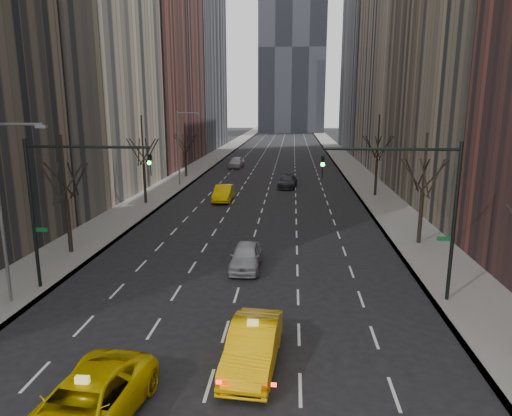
# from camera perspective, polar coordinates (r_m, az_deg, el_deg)

# --- Properties ---
(sidewalk_left) EXTENTS (4.50, 320.00, 0.15)m
(sidewalk_left) POSITION_cam_1_polar(r_m,az_deg,el_deg) (82.33, -6.03, 5.82)
(sidewalk_left) COLOR slate
(sidewalk_left) RESTS_ON ground
(sidewalk_right) EXTENTS (4.50, 320.00, 0.15)m
(sidewalk_right) POSITION_cam_1_polar(r_m,az_deg,el_deg) (81.48, 11.25, 5.57)
(sidewalk_right) COLOR slate
(sidewalk_right) RESTS_ON ground
(bld_left_far) EXTENTS (14.00, 28.00, 44.00)m
(bld_left_far) POSITION_cam_1_polar(r_m,az_deg,el_deg) (81.07, -13.87, 20.98)
(bld_left_far) COLOR brown
(bld_left_far) RESTS_ON ground
(bld_left_deep) EXTENTS (14.00, 30.00, 60.00)m
(bld_left_deep) POSITION_cam_1_polar(r_m,az_deg,el_deg) (110.96, -8.87, 23.01)
(bld_left_deep) COLOR slate
(bld_left_deep) RESTS_ON ground
(bld_right_far) EXTENTS (14.00, 28.00, 50.00)m
(bld_right_far) POSITION_cam_1_polar(r_m,az_deg,el_deg) (78.16, 19.99, 23.18)
(bld_right_far) COLOR tan
(bld_right_far) RESTS_ON ground
(bld_right_deep) EXTENTS (14.00, 30.00, 58.00)m
(bld_right_deep) POSITION_cam_1_polar(r_m,az_deg,el_deg) (108.71, 15.61, 22.40)
(bld_right_deep) COLOR slate
(bld_right_deep) RESTS_ON ground
(tree_lw_b) EXTENTS (3.36, 3.50, 7.82)m
(tree_lw_b) POSITION_cam_1_polar(r_m,az_deg,el_deg) (32.57, -22.61, 0.95)
(tree_lw_b) COLOR black
(tree_lw_b) RESTS_ON ground
(tree_lw_c) EXTENTS (3.36, 3.50, 8.74)m
(tree_lw_c) POSITION_cam_1_polar(r_m,az_deg,el_deg) (47.12, -13.86, 5.29)
(tree_lw_c) COLOR black
(tree_lw_c) RESTS_ON ground
(tree_lw_d) EXTENTS (3.36, 3.50, 7.36)m
(tree_lw_d) POSITION_cam_1_polar(r_m,az_deg,el_deg) (64.40, -8.81, 6.97)
(tree_lw_d) COLOR black
(tree_lw_d) RESTS_ON ground
(tree_rw_b) EXTENTS (3.36, 3.50, 7.82)m
(tree_rw_b) POSITION_cam_1_polar(r_m,az_deg,el_deg) (34.17, 20.08, 1.67)
(tree_rw_b) COLOR black
(tree_rw_b) RESTS_ON ground
(tree_rw_c) EXTENTS (3.36, 3.50, 8.74)m
(tree_rw_c) POSITION_cam_1_polar(r_m,az_deg,el_deg) (51.50, 14.89, 5.83)
(tree_rw_c) COLOR black
(tree_rw_c) RESTS_ON ground
(traffic_mast_left) EXTENTS (6.69, 0.39, 8.00)m
(traffic_mast_left) POSITION_cam_1_polar(r_m,az_deg,el_deg) (25.70, -23.19, 2.02)
(traffic_mast_left) COLOR black
(traffic_mast_left) RESTS_ON ground
(traffic_mast_right) EXTENTS (6.69, 0.39, 8.00)m
(traffic_mast_right) POSITION_cam_1_polar(r_m,az_deg,el_deg) (23.61, 19.92, 1.42)
(traffic_mast_right) COLOR black
(traffic_mast_right) RESTS_ON ground
(streetlight_near) EXTENTS (2.83, 0.22, 9.00)m
(streetlight_near) POSITION_cam_1_polar(r_m,az_deg,el_deg) (24.87, -28.86, 1.45)
(streetlight_near) COLOR slate
(streetlight_near) RESTS_ON ground
(streetlight_far) EXTENTS (2.83, 0.22, 9.00)m
(streetlight_far) POSITION_cam_1_polar(r_m,az_deg,el_deg) (57.17, -9.36, 8.32)
(streetlight_far) COLOR slate
(streetlight_far) RESTS_ON ground
(taxi_suv) EXTENTS (3.34, 6.15, 1.64)m
(taxi_suv) POSITION_cam_1_polar(r_m,az_deg,el_deg) (16.01, -20.71, -22.27)
(taxi_suv) COLOR #D8B704
(taxi_suv) RESTS_ON ground
(taxi_sedan) EXTENTS (2.17, 5.24, 1.69)m
(taxi_sedan) POSITION_cam_1_polar(r_m,az_deg,el_deg) (18.15, -0.39, -16.83)
(taxi_sedan) COLOR #FFB805
(taxi_sedan) RESTS_ON ground
(silver_sedan_ahead) EXTENTS (1.81, 4.48, 1.53)m
(silver_sedan_ahead) POSITION_cam_1_polar(r_m,az_deg,el_deg) (28.10, -1.28, -6.06)
(silver_sedan_ahead) COLOR #989A9F
(silver_sedan_ahead) RESTS_ON ground
(far_taxi) EXTENTS (1.77, 4.99, 1.64)m
(far_taxi) POSITION_cam_1_polar(r_m,az_deg,el_deg) (47.97, -4.07, 1.86)
(far_taxi) COLOR yellow
(far_taxi) RESTS_ON ground
(far_suv_grey) EXTENTS (2.60, 5.34, 1.50)m
(far_suv_grey) POSITION_cam_1_polar(r_m,az_deg,el_deg) (56.11, 3.97, 3.36)
(far_suv_grey) COLOR #2A2A2F
(far_suv_grey) RESTS_ON ground
(far_car_white) EXTENTS (2.43, 5.17, 1.71)m
(far_car_white) POSITION_cam_1_polar(r_m,az_deg,el_deg) (74.13, -2.48, 5.73)
(far_car_white) COLOR silver
(far_car_white) RESTS_ON ground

